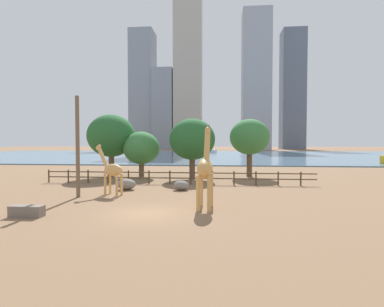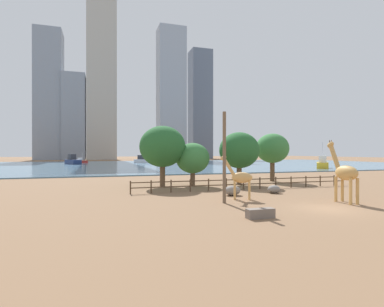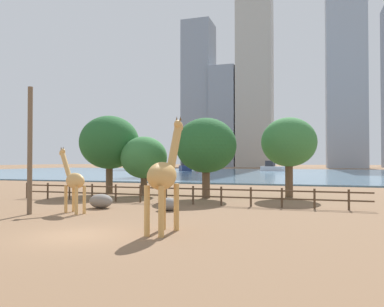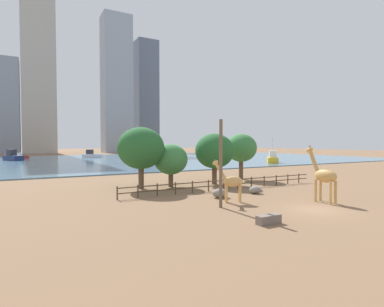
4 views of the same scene
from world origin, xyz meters
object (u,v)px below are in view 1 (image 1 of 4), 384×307
object	(u,v)px
boat_ferry	(207,150)
tree_left_small	(111,136)
boulder_by_pole	(127,184)
feeding_trough	(27,211)
utility_pole	(78,147)
tree_left_large	(250,137)
boat_barge	(152,151)
boulder_near_fence	(181,185)
giraffe_companion	(112,170)
tree_right_tall	(141,148)
giraffe_tall	(205,168)
tree_center_broad	(192,139)
boat_sailboat	(139,150)

from	to	relation	value
boat_ferry	tree_left_small	bearing A→B (deg)	-75.21
boulder_by_pole	feeding_trough	world-z (taller)	boulder_by_pole
utility_pole	tree_left_large	bearing A→B (deg)	47.10
feeding_trough	tree_left_large	xyz separation A→B (m)	(13.90, 20.68, 4.34)
boulder_by_pole	boat_ferry	distance (m)	85.25
boat_barge	tree_left_large	bearing A→B (deg)	-77.91
boulder_near_fence	boat_ferry	world-z (taller)	boat_ferry
tree_left_small	boat_ferry	distance (m)	76.20
giraffe_companion	utility_pole	size ratio (longest dim) A/B	0.54
tree_left_large	tree_right_tall	size ratio (longest dim) A/B	1.29
giraffe_tall	feeding_trough	size ratio (longest dim) A/B	2.90
tree_left_small	boat_barge	world-z (taller)	tree_left_small
utility_pole	boat_barge	world-z (taller)	utility_pole
tree_center_broad	boat_barge	size ratio (longest dim) A/B	1.48
feeding_trough	tree_right_tall	size ratio (longest dim) A/B	0.34
boat_ferry	boulder_by_pole	bearing A→B (deg)	-71.31
utility_pole	tree_left_small	world-z (taller)	utility_pole
tree_right_tall	feeding_trough	bearing A→B (deg)	-94.25
feeding_trough	boat_sailboat	size ratio (longest dim) A/B	0.22
utility_pole	tree_left_large	xyz separation A→B (m)	(13.83, 14.89, 0.94)
tree_left_large	boat_barge	world-z (taller)	tree_left_large
giraffe_companion	boat_barge	xyz separation A→B (m)	(-18.13, 92.79, -1.06)
giraffe_tall	tree_right_tall	size ratio (longest dim) A/B	0.99
boulder_near_fence	boat_sailboat	size ratio (longest dim) A/B	0.16
boulder_near_fence	tree_left_large	xyz separation A→B (m)	(6.74, 10.97, 4.24)
feeding_trough	tree_center_broad	xyz separation A→B (m)	(7.35, 17.92, 4.05)
boulder_by_pole	boat_barge	bearing A→B (deg)	101.59
tree_left_small	boat_ferry	bearing A→B (deg)	83.93
utility_pole	tree_center_broad	distance (m)	14.16
giraffe_tall	boulder_near_fence	xyz separation A→B (m)	(-2.35, 6.65, -2.06)
utility_pole	boat_barge	bearing A→B (deg)	99.70
giraffe_companion	boat_sailboat	distance (m)	83.85
utility_pole	giraffe_companion	bearing A→B (deg)	32.56
tree_right_tall	boat_barge	xyz separation A→B (m)	(-17.40, 81.25, -2.51)
boulder_near_fence	boat_barge	xyz separation A→B (m)	(-23.18, 90.18, 0.45)
boulder_near_fence	boat_barge	distance (m)	93.11
tree_left_large	boat_barge	distance (m)	84.76
tree_left_large	boat_barge	xyz separation A→B (m)	(-29.91, 79.21, -3.79)
boulder_by_pole	tree_left_large	size ratio (longest dim) A/B	0.23
tree_left_large	utility_pole	bearing A→B (deg)	-132.90
tree_left_small	boat_ferry	size ratio (longest dim) A/B	1.04
feeding_trough	tree_right_tall	bearing A→B (deg)	85.75
tree_center_broad	boat_ferry	world-z (taller)	tree_center_broad
tree_center_broad	tree_left_large	bearing A→B (deg)	22.84
utility_pole	boat_ferry	size ratio (longest dim) A/B	1.06
boat_ferry	feeding_trough	bearing A→B (deg)	-72.61
giraffe_tall	feeding_trough	xyz separation A→B (m)	(-9.51, -3.06, -2.16)
boulder_by_pole	tree_left_small	size ratio (longest dim) A/B	0.22
feeding_trough	boat_sailboat	world-z (taller)	boat_sailboat
giraffe_companion	feeding_trough	bearing A→B (deg)	100.09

